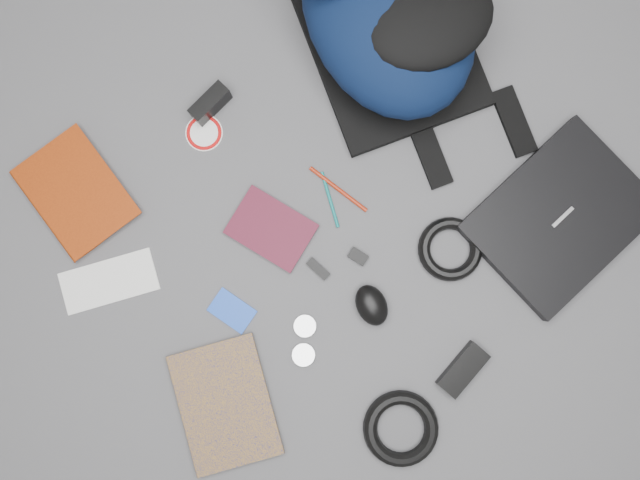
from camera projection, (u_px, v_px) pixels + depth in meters
ground at (320, 241)px, 1.38m from camera, size 4.00×4.00×0.00m
backpack at (388, 10)px, 1.29m from camera, size 0.52×0.62×0.22m
laptop at (560, 218)px, 1.36m from camera, size 0.38×0.31×0.04m
textbook_red at (42, 218)px, 1.37m from camera, size 0.19×0.25×0.03m
comic_book at (182, 417)px, 1.34m from camera, size 0.28×0.32×0.02m
envelope at (109, 281)px, 1.37m from camera, size 0.23×0.17×0.00m
dvd_case at (271, 229)px, 1.37m from camera, size 0.18×0.21×0.01m
compact_camera at (210, 104)px, 1.37m from camera, size 0.10×0.05×0.05m
sticker_disc at (204, 133)px, 1.39m from camera, size 0.09×0.09×0.00m
pen_teal at (330, 200)px, 1.38m from camera, size 0.06×0.12×0.01m
pen_red at (338, 189)px, 1.38m from camera, size 0.05×0.15×0.01m
id_badge at (232, 311)px, 1.36m from camera, size 0.09×0.11×0.00m
usb_black at (318, 269)px, 1.37m from camera, size 0.03×0.06×0.01m
key_fob at (358, 256)px, 1.37m from camera, size 0.04×0.05×0.01m
mouse at (372, 305)px, 1.34m from camera, size 0.09×0.11×0.05m
headphone_left at (305, 326)px, 1.36m from camera, size 0.06×0.06×0.01m
headphone_right at (304, 355)px, 1.35m from camera, size 0.06×0.06×0.01m
cable_coil at (450, 249)px, 1.36m from camera, size 0.18×0.18×0.03m
power_brick at (463, 369)px, 1.34m from camera, size 0.13×0.07×0.03m
power_cord_coil at (401, 429)px, 1.33m from camera, size 0.21×0.21×0.03m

